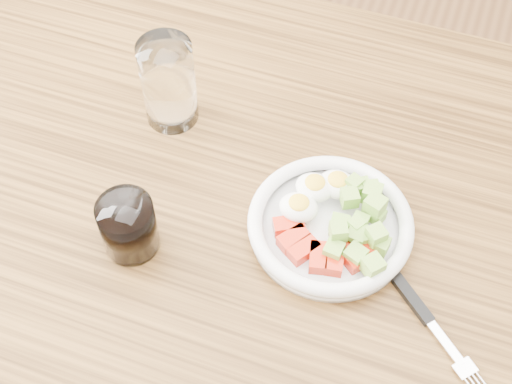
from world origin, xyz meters
TOP-DOWN VIEW (x-y plane):
  - dining_table at (0.00, 0.00)m, footprint 1.50×0.90m
  - bowl at (0.10, 0.00)m, footprint 0.22×0.22m
  - fork at (0.23, -0.07)m, footprint 0.18×0.16m
  - water_glass at (-0.18, 0.12)m, footprint 0.08×0.08m
  - coffee_glass at (-0.14, -0.10)m, footprint 0.07×0.07m

SIDE VIEW (x-z plane):
  - dining_table at x=0.00m, z-range 0.28..1.05m
  - fork at x=0.23m, z-range 0.77..0.78m
  - bowl at x=0.10m, z-range 0.76..0.82m
  - coffee_glass at x=-0.14m, z-range 0.77..0.85m
  - water_glass at x=-0.18m, z-range 0.77..0.91m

